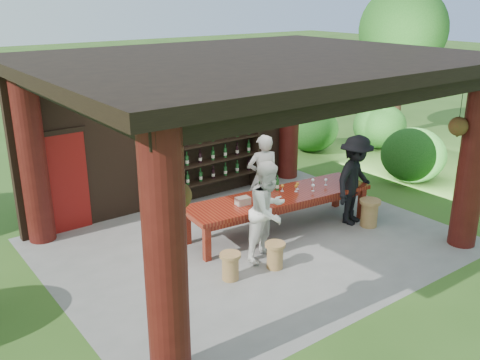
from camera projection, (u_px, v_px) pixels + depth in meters
ground at (253, 242)px, 10.18m from camera, size 90.00×90.00×0.00m
pavilion at (239, 129)px, 9.79m from camera, size 7.50×6.00×3.60m
wine_shelf at (213, 152)px, 12.11m from camera, size 2.46×0.37×2.17m
tasting_table at (279, 200)px, 10.50m from camera, size 3.97×1.39×0.75m
stool_near_left at (275, 255)px, 9.16m from camera, size 0.36×0.36×0.47m
stool_near_right at (369, 212)px, 10.82m from camera, size 0.43×0.43×0.56m
stool_far_left at (230, 266)px, 8.80m from camera, size 0.36×0.36×0.47m
host at (263, 177)px, 11.05m from camera, size 0.76×0.63×1.80m
guest_woman at (268, 211)px, 9.32m from camera, size 1.03×0.90×1.80m
guest_man at (355, 180)px, 10.77m from camera, size 1.34×0.98×1.85m
table_bottles at (269, 184)px, 10.63m from camera, size 0.42×0.19×0.31m
table_glasses at (305, 185)px, 10.78m from camera, size 1.03×0.42×0.15m
napkin_basket at (243, 201)px, 9.98m from camera, size 0.28×0.21×0.14m
shrubs at (324, 182)px, 11.72m from camera, size 14.49×9.15×1.36m
trees at (302, 45)px, 12.26m from camera, size 21.24×10.15×4.80m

